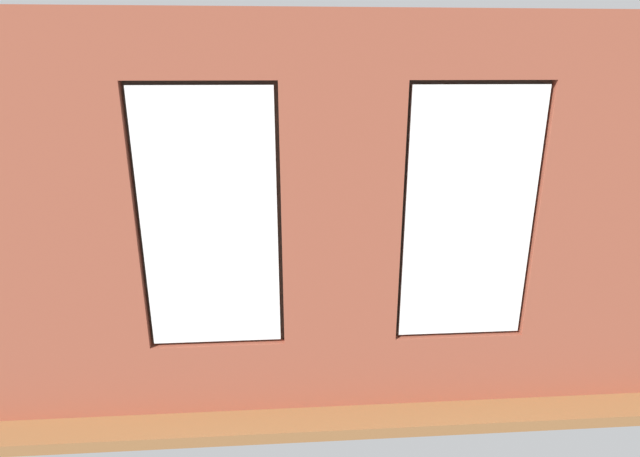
# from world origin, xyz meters

# --- Properties ---
(ground_plane) EXTENTS (6.86, 5.42, 0.10)m
(ground_plane) POSITION_xyz_m (0.00, 0.00, -0.05)
(ground_plane) COLOR brown
(brick_wall_with_windows) EXTENTS (6.26, 0.30, 3.14)m
(brick_wall_with_windows) POSITION_xyz_m (-0.00, 2.33, 1.54)
(brick_wall_with_windows) COLOR brown
(brick_wall_with_windows) RESTS_ON ground_plane
(white_wall_right) EXTENTS (0.10, 4.42, 3.14)m
(white_wall_right) POSITION_xyz_m (3.08, 0.20, 1.57)
(white_wall_right) COLOR silver
(white_wall_right) RESTS_ON ground_plane
(couch_by_window) EXTENTS (2.07, 0.87, 0.80)m
(couch_by_window) POSITION_xyz_m (-0.02, 1.68, 0.33)
(couch_by_window) COLOR black
(couch_by_window) RESTS_ON ground_plane
(couch_left) EXTENTS (1.05, 2.16, 0.80)m
(couch_left) POSITION_xyz_m (-2.43, 0.55, 0.33)
(couch_left) COLOR black
(couch_left) RESTS_ON ground_plane
(coffee_table) EXTENTS (1.47, 0.83, 0.42)m
(coffee_table) POSITION_xyz_m (0.10, -0.44, 0.37)
(coffee_table) COLOR tan
(coffee_table) RESTS_ON ground_plane
(cup_ceramic) EXTENTS (0.09, 0.09, 0.11)m
(cup_ceramic) POSITION_xyz_m (-0.30, -0.58, 0.47)
(cup_ceramic) COLOR #33567F
(cup_ceramic) RESTS_ON coffee_table
(candle_jar) EXTENTS (0.08, 0.08, 0.13)m
(candle_jar) POSITION_xyz_m (-0.01, -0.31, 0.48)
(candle_jar) COLOR #B7333D
(candle_jar) RESTS_ON coffee_table
(table_plant_small) EXTENTS (0.18, 0.18, 0.27)m
(table_plant_small) POSITION_xyz_m (0.28, -0.54, 0.56)
(table_plant_small) COLOR #47423D
(table_plant_small) RESTS_ON coffee_table
(remote_gray) EXTENTS (0.18, 0.10, 0.02)m
(remote_gray) POSITION_xyz_m (0.54, -0.31, 0.43)
(remote_gray) COLOR #59595B
(remote_gray) RESTS_ON coffee_table
(media_console) EXTENTS (1.10, 0.42, 0.57)m
(media_console) POSITION_xyz_m (2.78, 0.49, 0.29)
(media_console) COLOR black
(media_console) RESTS_ON ground_plane
(tv_flatscreen) EXTENTS (1.02, 0.20, 0.68)m
(tv_flatscreen) POSITION_xyz_m (2.78, 0.49, 0.92)
(tv_flatscreen) COLOR black
(tv_flatscreen) RESTS_ON media_console
(papasan_chair) EXTENTS (1.05, 1.05, 0.67)m
(papasan_chair) POSITION_xyz_m (1.03, -1.40, 0.43)
(papasan_chair) COLOR olive
(papasan_chair) RESTS_ON ground_plane
(potted_plant_corner_far_left) EXTENTS (0.67, 0.67, 1.14)m
(potted_plant_corner_far_left) POSITION_xyz_m (-2.58, 1.78, 0.76)
(potted_plant_corner_far_left) COLOR brown
(potted_plant_corner_far_left) RESTS_ON ground_plane
(potted_plant_between_couches) EXTENTS (0.72, 0.72, 1.08)m
(potted_plant_between_couches) POSITION_xyz_m (-1.50, 1.63, 0.73)
(potted_plant_between_couches) COLOR #47423D
(potted_plant_between_couches) RESTS_ON ground_plane
(potted_plant_near_tv) EXTENTS (1.02, 0.99, 1.40)m
(potted_plant_near_tv) POSITION_xyz_m (2.23, 1.49, 0.68)
(potted_plant_near_tv) COLOR gray
(potted_plant_near_tv) RESTS_ON ground_plane
(potted_plant_foreground_right) EXTENTS (0.81, 0.92, 1.45)m
(potted_plant_foreground_right) POSITION_xyz_m (2.47, -1.65, 0.75)
(potted_plant_foreground_right) COLOR gray
(potted_plant_foreground_right) RESTS_ON ground_plane
(potted_plant_mid_room_small) EXTENTS (0.23, 0.23, 0.49)m
(potted_plant_mid_room_small) POSITION_xyz_m (-0.89, -1.17, 0.31)
(potted_plant_mid_room_small) COLOR #9E5638
(potted_plant_mid_room_small) RESTS_ON ground_plane
(potted_plant_by_left_couch) EXTENTS (0.31, 0.31, 0.49)m
(potted_plant_by_left_couch) POSITION_xyz_m (-2.03, -0.94, 0.34)
(potted_plant_by_left_couch) COLOR brown
(potted_plant_by_left_couch) RESTS_ON ground_plane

